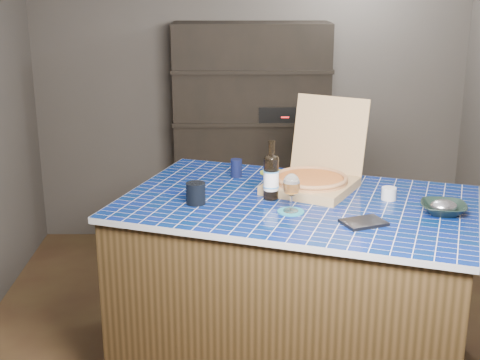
{
  "coord_description": "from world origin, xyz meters",
  "views": [
    {
      "loc": [
        -0.18,
        -3.65,
        2.15
      ],
      "look_at": [
        -0.12,
        0.0,
        1.02
      ],
      "focal_mm": 50.0,
      "sensor_mm": 36.0,
      "label": 1
    }
  ],
  "objects_px": {
    "wine_glass": "(291,186)",
    "bowl": "(443,209)",
    "kitchen_island": "(295,287)",
    "pizza_box": "(313,177)",
    "dvd_case": "(364,222)",
    "mead_bottle": "(271,176)"
  },
  "relations": [
    {
      "from": "kitchen_island",
      "to": "dvd_case",
      "type": "distance_m",
      "value": 0.68
    },
    {
      "from": "wine_glass",
      "to": "bowl",
      "type": "bearing_deg",
      "value": -2.88
    },
    {
      "from": "pizza_box",
      "to": "bowl",
      "type": "bearing_deg",
      "value": -5.32
    },
    {
      "from": "pizza_box",
      "to": "bowl",
      "type": "xyz_separation_m",
      "value": [
        0.6,
        -0.42,
        -0.04
      ]
    },
    {
      "from": "bowl",
      "to": "dvd_case",
      "type": "bearing_deg",
      "value": -162.28
    },
    {
      "from": "wine_glass",
      "to": "bowl",
      "type": "xyz_separation_m",
      "value": [
        0.76,
        -0.04,
        -0.11
      ]
    },
    {
      "from": "kitchen_island",
      "to": "wine_glass",
      "type": "xyz_separation_m",
      "value": [
        -0.05,
        -0.18,
        0.64
      ]
    },
    {
      "from": "mead_bottle",
      "to": "wine_glass",
      "type": "bearing_deg",
      "value": -67.64
    },
    {
      "from": "pizza_box",
      "to": "mead_bottle",
      "type": "relative_size",
      "value": 2.12
    },
    {
      "from": "pizza_box",
      "to": "mead_bottle",
      "type": "distance_m",
      "value": 0.3
    },
    {
      "from": "dvd_case",
      "to": "bowl",
      "type": "bearing_deg",
      "value": 86.6
    },
    {
      "from": "pizza_box",
      "to": "dvd_case",
      "type": "height_order",
      "value": "pizza_box"
    },
    {
      "from": "kitchen_island",
      "to": "pizza_box",
      "type": "relative_size",
      "value": 3.11
    },
    {
      "from": "pizza_box",
      "to": "kitchen_island",
      "type": "bearing_deg",
      "value": -88.04
    },
    {
      "from": "kitchen_island",
      "to": "bowl",
      "type": "xyz_separation_m",
      "value": [
        0.71,
        -0.21,
        0.53
      ]
    },
    {
      "from": "kitchen_island",
      "to": "mead_bottle",
      "type": "bearing_deg",
      "value": -175.0
    },
    {
      "from": "pizza_box",
      "to": "mead_bottle",
      "type": "height_order",
      "value": "pizza_box"
    },
    {
      "from": "mead_bottle",
      "to": "wine_glass",
      "type": "distance_m",
      "value": 0.23
    },
    {
      "from": "dvd_case",
      "to": "bowl",
      "type": "distance_m",
      "value": 0.45
    },
    {
      "from": "pizza_box",
      "to": "dvd_case",
      "type": "relative_size",
      "value": 3.37
    },
    {
      "from": "kitchen_island",
      "to": "mead_bottle",
      "type": "height_order",
      "value": "mead_bottle"
    },
    {
      "from": "bowl",
      "to": "pizza_box",
      "type": "bearing_deg",
      "value": 145.22
    }
  ]
}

